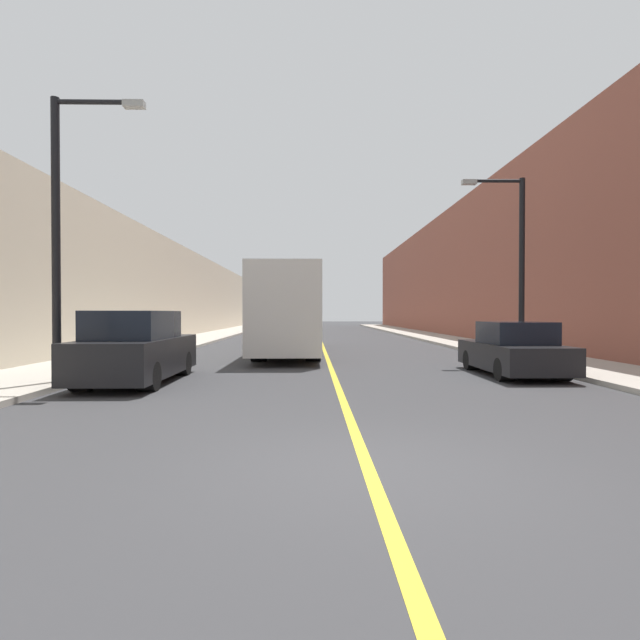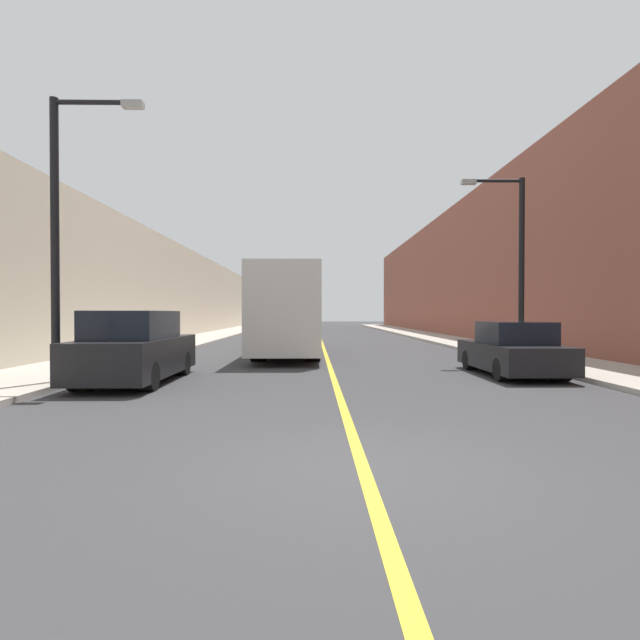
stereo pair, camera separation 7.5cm
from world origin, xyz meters
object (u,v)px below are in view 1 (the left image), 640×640
at_px(street_lamp_left, 64,220).
at_px(street_lamp_right, 516,256).
at_px(parked_suv_left, 136,349).
at_px(bus, 290,311).
at_px(car_right_near, 513,351).

height_order(street_lamp_left, street_lamp_right, street_lamp_left).
bearing_deg(parked_suv_left, street_lamp_right, 21.23).
xyz_separation_m(bus, parked_suv_left, (-3.58, -9.58, -1.04)).
height_order(car_right_near, street_lamp_right, street_lamp_right).
xyz_separation_m(bus, street_lamp_left, (-5.02, -10.35, 2.12)).
height_order(bus, car_right_near, bus).
bearing_deg(car_right_near, parked_suv_left, -172.56).
bearing_deg(bus, street_lamp_right, -31.65).
bearing_deg(car_right_near, street_lamp_left, -169.81).
relative_size(parked_suv_left, street_lamp_right, 0.75).
relative_size(bus, street_lamp_left, 1.88).
xyz_separation_m(bus, street_lamp_right, (8.15, -5.03, 1.91)).
bearing_deg(parked_suv_left, car_right_near, 7.44).
relative_size(parked_suv_left, street_lamp_left, 0.70).
relative_size(car_right_near, street_lamp_left, 0.63).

